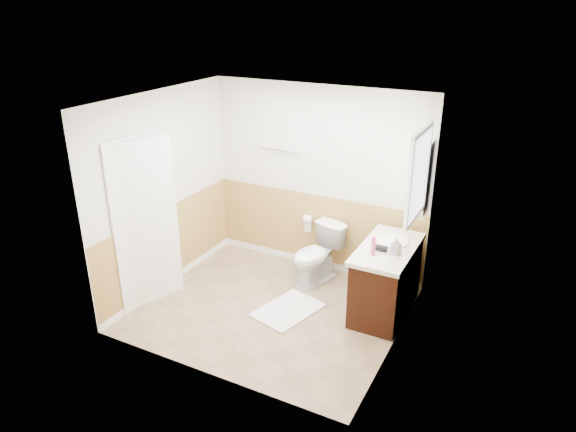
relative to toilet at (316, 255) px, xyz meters
The scene contains 32 objects.
floor 0.97m from the toilet, 102.44° to the right, with size 3.00×3.00×0.00m, color #8C7051.
ceiling 2.30m from the toilet, 102.44° to the right, with size 3.00×3.00×0.00m, color white.
wall_back 0.98m from the toilet, 114.34° to the left, with size 3.00×3.00×0.00m, color silver.
wall_front 2.35m from the toilet, 95.07° to the right, with size 3.00×3.00×0.00m, color silver.
wall_left 2.09m from the toilet, 152.69° to the right, with size 3.00×3.00×0.00m, color silver.
wall_right 1.80m from the toilet, 33.76° to the right, with size 3.00×3.00×0.00m, color silver.
wainscot_back 0.47m from the toilet, 114.96° to the left, with size 3.00×3.00×0.00m, color tan.
wainscot_front 2.17m from the toilet, 95.09° to the right, with size 3.00×3.00×0.00m, color tan.
wainscot_left 1.90m from the toilet, 152.53° to the right, with size 2.60×2.60×0.00m, color tan.
wainscot_right 1.57m from the toilet, 34.01° to the right, with size 2.60×2.60×0.00m, color tan.
toilet is the anchor object (origin of this frame).
bath_mat 0.89m from the toilet, 90.00° to the right, with size 0.55×0.80×0.02m, color white.
vanity_cabinet 1.06m from the toilet, 15.25° to the right, with size 0.55×1.10×0.80m, color black.
vanity_knob_left 0.83m from the toilet, 27.70° to the right, with size 0.03×0.03×0.03m, color #B3B4BA.
vanity_knob_right 0.76m from the toilet, 13.89° to the right, with size 0.03×0.03×0.03m, color silver.
countertop 1.14m from the toilet, 15.39° to the right, with size 0.60×1.15×0.05m, color silver.
sink_basin 1.13m from the toilet, ahead, with size 0.36×0.36×0.02m, color white.
faucet 1.32m from the toilet, ahead, with size 0.02×0.02×0.14m, color silver.
lotion_bottle 1.21m from the toilet, 30.56° to the right, with size 0.05×0.05×0.22m, color #CD357D.
soap_dispenser 1.34m from the toilet, 19.81° to the right, with size 0.09×0.09×0.20m, color gray.
hair_dryer_body 1.17m from the toilet, 22.84° to the right, with size 0.07×0.07×0.14m, color black.
hair_dryer_handle 1.12m from the toilet, 22.47° to the right, with size 0.03×0.03×0.07m, color black.
mirror_panel 1.75m from the toilet, ahead, with size 0.02×0.35×0.90m, color silver.
window_frame 1.89m from the toilet, 12.62° to the right, with size 0.04×0.80×1.00m, color white.
window_glass 1.90m from the toilet, 12.47° to the right, with size 0.01×0.70×0.90m, color white.
door 2.17m from the toilet, 140.27° to the right, with size 0.05×0.80×2.04m, color white.
door_frame 2.23m from the toilet, 141.57° to the right, with size 0.02×0.92×2.10m, color white.
door_knob 1.91m from the toilet, 147.04° to the right, with size 0.06×0.06×0.06m, color silver.
towel_bar 1.47m from the toilet, 153.27° to the left, with size 0.02×0.02×0.62m, color silver.
tp_holder_bar 0.56m from the toilet, 129.58° to the left, with size 0.02×0.02×0.14m, color silver.
tp_roll 0.56m from the toilet, 129.58° to the left, with size 0.11×0.11×0.10m, color white.
tp_sheet 0.50m from the toilet, 129.58° to the left, with size 0.10×0.01×0.16m, color white.
Camera 1 is at (2.63, -4.66, 3.47)m, focal length 32.47 mm.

